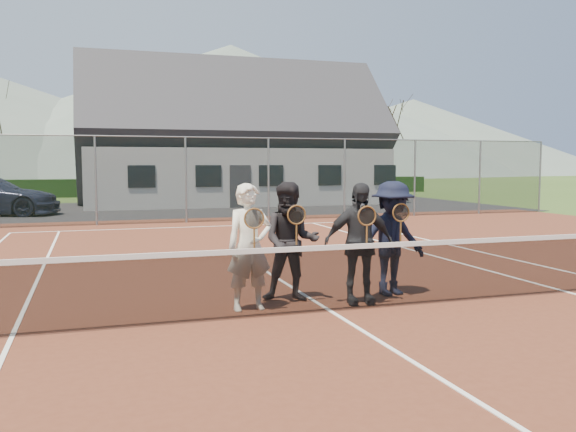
% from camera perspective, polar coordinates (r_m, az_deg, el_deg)
% --- Properties ---
extents(ground, '(220.00, 220.00, 0.00)m').
position_cam_1_polar(ground, '(28.06, -11.44, 0.60)').
color(ground, '#334E1B').
rests_on(ground, ground).
extents(court_surface, '(30.00, 30.00, 0.02)m').
position_cam_1_polar(court_surface, '(8.68, 4.03, -8.98)').
color(court_surface, '#562819').
rests_on(court_surface, ground).
extents(tarmac_carpark, '(40.00, 12.00, 0.01)m').
position_cam_1_polar(tarmac_carpark, '(27.90, -19.63, 0.39)').
color(tarmac_carpark, black).
rests_on(tarmac_carpark, ground).
extents(hedge_row, '(40.00, 1.20, 1.10)m').
position_cam_1_polar(hedge_row, '(39.96, -13.43, 2.63)').
color(hedge_row, black).
rests_on(hedge_row, ground).
extents(hill_centre, '(120.00, 120.00, 22.00)m').
position_cam_1_polar(hill_centre, '(105.76, -5.33, 9.80)').
color(hill_centre, slate).
rests_on(hill_centre, ground).
extents(hill_east, '(90.00, 90.00, 14.00)m').
position_cam_1_polar(hill_east, '(118.22, 11.61, 7.27)').
color(hill_east, slate).
rests_on(hill_east, ground).
extents(court_markings, '(11.03, 23.83, 0.01)m').
position_cam_1_polar(court_markings, '(8.68, 4.03, -8.89)').
color(court_markings, white).
rests_on(court_markings, court_surface).
extents(tennis_net, '(11.68, 0.08, 1.10)m').
position_cam_1_polar(tennis_net, '(8.57, 4.06, -5.55)').
color(tennis_net, slate).
rests_on(tennis_net, ground).
extents(perimeter_fence, '(30.07, 0.07, 3.02)m').
position_cam_1_polar(perimeter_fence, '(21.55, -9.53, 3.39)').
color(perimeter_fence, slate).
rests_on(perimeter_fence, ground).
extents(clubhouse, '(15.60, 8.20, 7.70)m').
position_cam_1_polar(clubhouse, '(32.66, -5.32, 8.29)').
color(clubhouse, silver).
rests_on(clubhouse, ground).
extents(tree_c, '(3.20, 3.20, 7.77)m').
position_cam_1_polar(tree_c, '(41.30, -10.88, 10.03)').
color(tree_c, '#3A2515').
rests_on(tree_c, ground).
extents(tree_d, '(3.20, 3.20, 7.77)m').
position_cam_1_polar(tree_d, '(43.69, 2.44, 9.84)').
color(tree_d, '#3C2616').
rests_on(tree_d, ground).
extents(tree_e, '(3.20, 3.20, 7.77)m').
position_cam_1_polar(tree_e, '(46.12, 9.55, 9.52)').
color(tree_e, '#3B2915').
rests_on(tree_e, ground).
extents(player_a, '(0.69, 0.52, 1.80)m').
position_cam_1_polar(player_a, '(8.62, -3.63, -2.90)').
color(player_a, white).
rests_on(player_a, court_surface).
extents(player_b, '(1.06, 0.94, 1.80)m').
position_cam_1_polar(player_b, '(9.17, 0.26, -2.42)').
color(player_b, black).
rests_on(player_b, court_surface).
extents(player_c, '(1.10, 0.57, 1.80)m').
position_cam_1_polar(player_c, '(9.06, 6.64, -2.54)').
color(player_c, '#232428').
rests_on(player_c, court_surface).
extents(player_d, '(1.26, 0.85, 1.80)m').
position_cam_1_polar(player_d, '(9.72, 9.73, -2.08)').
color(player_d, black).
rests_on(player_d, court_surface).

